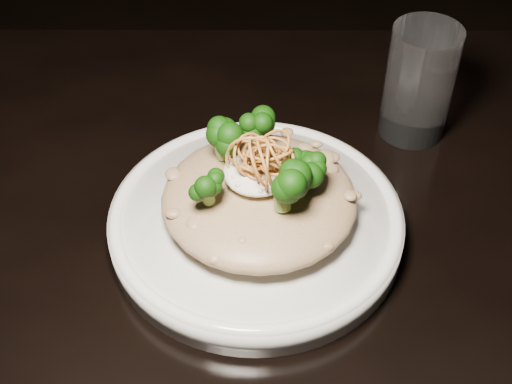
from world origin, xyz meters
TOP-DOWN VIEW (x-y plane):
  - table at (0.00, 0.00)m, footprint 1.10×0.80m
  - plate at (-0.10, 0.04)m, footprint 0.27×0.27m
  - risotto at (-0.09, 0.04)m, footprint 0.17×0.17m
  - broccoli at (-0.10, 0.05)m, footprint 0.11×0.11m
  - cheese at (-0.10, 0.05)m, footprint 0.06×0.06m
  - shallots at (-0.09, 0.04)m, footprint 0.05×0.05m
  - drinking_glass at (0.07, 0.20)m, footprint 0.07×0.07m

SIDE VIEW (x-z plane):
  - table at x=0.00m, z-range 0.29..1.04m
  - plate at x=-0.10m, z-range 0.75..0.78m
  - risotto at x=-0.09m, z-range 0.78..0.82m
  - drinking_glass at x=0.07m, z-range 0.75..0.87m
  - cheese at x=-0.10m, z-range 0.82..0.83m
  - broccoli at x=-0.10m, z-range 0.82..0.86m
  - shallots at x=-0.09m, z-range 0.83..0.87m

